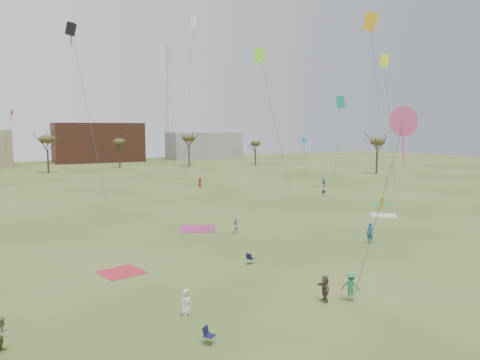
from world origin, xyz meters
name	(u,v)px	position (x,y,z in m)	size (l,w,h in m)	color
ground	(310,266)	(0.00, 0.00, 0.00)	(260.00, 260.00, 0.00)	#2D4B17
flyer_near_left	(186,302)	(-11.89, -4.53, 0.75)	(0.74, 0.48, 1.50)	silver
flyer_near_center	(351,286)	(-1.96, -7.10, 0.91)	(1.17, 0.67, 1.82)	#2B8358
flyer_near_right	(370,233)	(9.21, 3.33, 0.94)	(0.68, 0.45, 1.88)	#1B517E
spectator_fore_b	(2,334)	(-21.30, -4.63, 0.87)	(0.85, 0.66, 1.75)	#7E7450
spectator_fore_c	(325,288)	(-3.52, -6.50, 0.82)	(1.53, 0.49, 1.65)	#4E4438
flyer_mid_b	(382,202)	(23.15, 16.20, 0.88)	(1.13, 0.65, 1.75)	gold
spectator_mid_e	(236,226)	(-0.29, 12.29, 0.79)	(0.77, 0.60, 1.58)	#B9B9B9
flyer_far_b	(200,182)	(10.34, 48.36, 0.80)	(0.79, 0.51, 1.61)	maroon
flyer_far_c	(324,183)	(30.19, 37.98, 0.79)	(1.02, 0.58, 1.57)	navy
blanket_red	(121,272)	(-13.50, 4.97, 0.00)	(2.87, 2.87, 0.03)	#AE222F
blanket_cream	(384,215)	(20.16, 12.80, 0.00)	(3.01, 3.01, 0.03)	beige
blanket_plum	(198,229)	(-2.99, 16.07, 0.00)	(3.73, 3.73, 0.03)	#922C5D
blanket_olive	(380,204)	(25.70, 19.22, 0.00)	(3.34, 3.34, 0.03)	#328B35
camp_chair_left	(209,339)	(-12.12, -8.45, 0.26)	(0.73, 0.74, 0.87)	#121434
camp_chair_center	(250,261)	(-3.89, 2.53, 0.26)	(0.70, 0.68, 0.87)	#121233
camp_chair_right	(323,194)	(23.42, 29.22, 0.26)	(0.73, 0.72, 0.87)	#131734
kites_aloft	(185,51)	(1.47, 31.10, 20.92)	(60.92, 64.02, 27.83)	red
tree_line	(94,143)	(-2.85, 79.12, 7.09)	(117.44, 49.32, 8.91)	#3A2B1E
building_brick	(98,142)	(5.00, 120.00, 6.00)	(26.00, 16.00, 12.00)	brown
building_grey	(204,145)	(40.00, 118.00, 4.50)	(24.00, 12.00, 9.00)	gray
radio_tower	(169,102)	(30.00, 125.00, 19.21)	(1.51, 1.72, 41.00)	#9EA3A8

